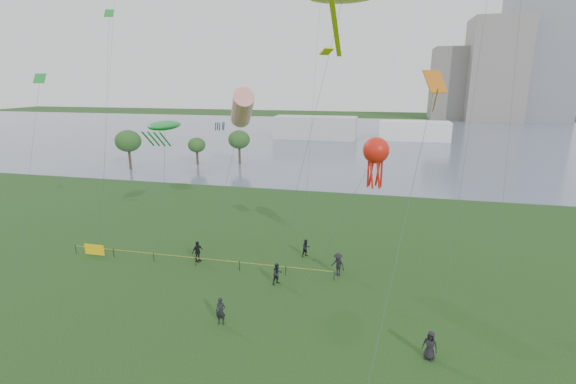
# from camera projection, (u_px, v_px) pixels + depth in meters

# --- Properties ---
(lake) EXTENTS (400.00, 120.00, 0.08)m
(lake) POSITION_uv_depth(u_px,v_px,m) (361.00, 138.00, 115.82)
(lake) COLOR slate
(lake) RESTS_ON ground_plane
(building_mid) EXTENTS (20.00, 20.00, 38.00)m
(building_mid) POSITION_uv_depth(u_px,v_px,m) (494.00, 70.00, 159.22)
(building_mid) COLOR gray
(building_mid) RESTS_ON ground_plane
(building_low) EXTENTS (16.00, 18.00, 28.00)m
(building_low) POSITION_uv_depth(u_px,v_px,m) (452.00, 84.00, 169.21)
(building_low) COLOR slate
(building_low) RESTS_ON ground_plane
(pavilion_left) EXTENTS (22.00, 8.00, 6.00)m
(pavilion_left) POSITION_uv_depth(u_px,v_px,m) (315.00, 128.00, 112.94)
(pavilion_left) COLOR silver
(pavilion_left) RESTS_ON ground_plane
(pavilion_right) EXTENTS (18.00, 7.00, 5.00)m
(pavilion_right) POSITION_uv_depth(u_px,v_px,m) (414.00, 131.00, 110.25)
(pavilion_right) COLOR white
(pavilion_right) RESTS_ON ground_plane
(trees) EXTENTS (21.66, 13.58, 7.04)m
(trees) POSITION_uv_depth(u_px,v_px,m) (181.00, 141.00, 76.05)
(trees) COLOR #382919
(trees) RESTS_ON ground_plane
(fence) EXTENTS (24.07, 0.07, 1.05)m
(fence) POSITION_uv_depth(u_px,v_px,m) (132.00, 253.00, 37.26)
(fence) COLOR black
(fence) RESTS_ON ground_plane
(spectator_a) EXTENTS (1.05, 1.06, 1.73)m
(spectator_a) POSITION_uv_depth(u_px,v_px,m) (277.00, 274.00, 32.65)
(spectator_a) COLOR black
(spectator_a) RESTS_ON ground_plane
(spectator_b) EXTENTS (1.46, 1.28, 1.96)m
(spectator_b) POSITION_uv_depth(u_px,v_px,m) (338.00, 264.00, 34.07)
(spectator_b) COLOR black
(spectator_b) RESTS_ON ground_plane
(spectator_c) EXTENTS (0.89, 1.21, 1.90)m
(spectator_c) POSITION_uv_depth(u_px,v_px,m) (198.00, 251.00, 36.69)
(spectator_c) COLOR black
(spectator_c) RESTS_ON ground_plane
(spectator_d) EXTENTS (1.00, 0.82, 1.75)m
(spectator_d) POSITION_uv_depth(u_px,v_px,m) (430.00, 345.00, 23.85)
(spectator_d) COLOR black
(spectator_d) RESTS_ON ground_plane
(spectator_f) EXTENTS (0.69, 0.47, 1.85)m
(spectator_f) POSITION_uv_depth(u_px,v_px,m) (221.00, 311.00, 27.29)
(spectator_f) COLOR black
(spectator_f) RESTS_ON ground_plane
(spectator_g) EXTENTS (1.00, 0.98, 1.62)m
(spectator_g) POSITION_uv_depth(u_px,v_px,m) (306.00, 248.00, 37.78)
(spectator_g) COLOR black
(spectator_g) RESTS_ON ground_plane
(kite_windsock) EXTENTS (4.33, 6.56, 14.98)m
(kite_windsock) POSITION_uv_depth(u_px,v_px,m) (242.00, 108.00, 38.85)
(kite_windsock) COLOR #3F3F42
(kite_creature) EXTENTS (2.33, 4.59, 12.03)m
(kite_creature) POSITION_uv_depth(u_px,v_px,m) (164.00, 126.00, 37.24)
(kite_creature) COLOR #3F3F42
(kite_octopus) EXTENTS (6.07, 5.76, 11.38)m
(kite_octopus) POSITION_uv_depth(u_px,v_px,m) (376.00, 152.00, 31.75)
(kite_octopus) COLOR #3F3F42
(kite_delta) EXTENTS (3.99, 12.25, 16.11)m
(kite_delta) POSITION_uv_depth(u_px,v_px,m) (432.00, 96.00, 23.20)
(kite_delta) COLOR #3F3F42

